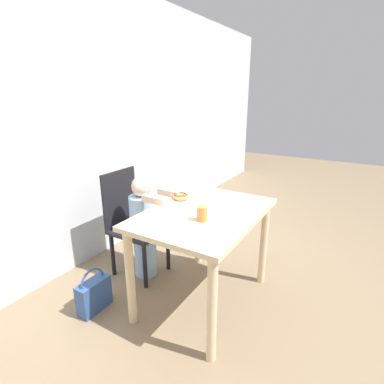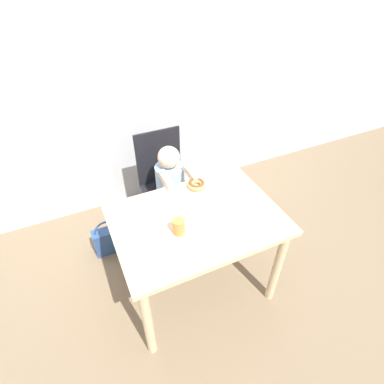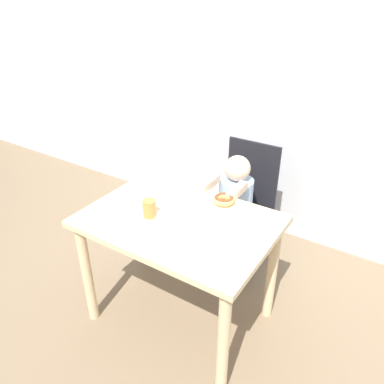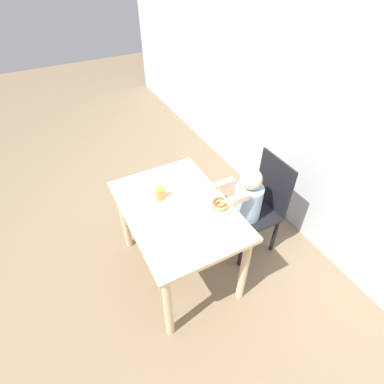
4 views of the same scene
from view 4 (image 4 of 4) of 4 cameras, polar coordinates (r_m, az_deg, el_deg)
ground_plane at (r=2.74m, az=-2.27°, el=-14.22°), size 12.00×12.00×0.00m
wall_back at (r=2.58m, az=23.99°, el=14.76°), size 8.00×0.05×2.50m
dining_table at (r=2.26m, az=-2.68°, el=-5.21°), size 1.05×0.74×0.74m
chair at (r=2.65m, az=12.44°, el=-2.85°), size 0.39×0.43×0.92m
child_figure at (r=2.58m, az=10.14°, el=-3.80°), size 0.25×0.41×0.90m
donut at (r=2.18m, az=5.37°, el=-2.24°), size 0.13×0.13×0.04m
napkin at (r=2.21m, az=-1.62°, el=-2.03°), size 0.27×0.27×0.00m
handbag at (r=3.14m, az=3.89°, el=-1.40°), size 0.26×0.10×0.35m
cup at (r=2.22m, az=-6.04°, el=-0.27°), size 0.07×0.07×0.10m
plate at (r=2.06m, az=-6.61°, el=-6.51°), size 0.16×0.16×0.01m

